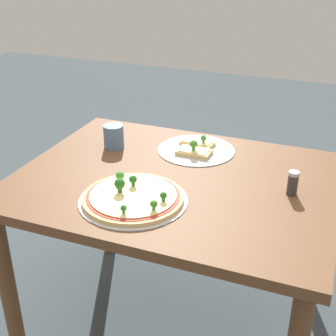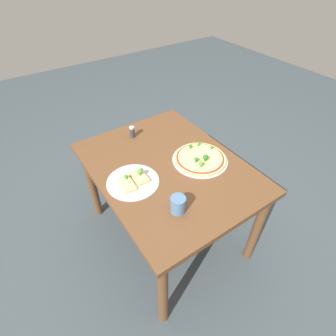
{
  "view_description": "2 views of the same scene",
  "coord_description": "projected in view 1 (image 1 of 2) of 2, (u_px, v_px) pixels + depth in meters",
  "views": [
    {
      "loc": [
        -0.51,
        1.38,
        1.48
      ],
      "look_at": [
        0.04,
        -0.02,
        0.73
      ],
      "focal_mm": 50.0,
      "sensor_mm": 36.0,
      "label": 1
    },
    {
      "loc": [
        1.02,
        -0.69,
        1.79
      ],
      "look_at": [
        0.04,
        -0.02,
        0.73
      ],
      "focal_mm": 28.0,
      "sensor_mm": 36.0,
      "label": 2
    }
  ],
  "objects": [
    {
      "name": "pizza_tray_slice",
      "position": [
        196.0,
        148.0,
        1.86
      ],
      "size": [
        0.31,
        0.31,
        0.07
      ],
      "color": "#B7B7BC",
      "rests_on": "dining_table"
    },
    {
      "name": "drinking_cup",
      "position": [
        114.0,
        136.0,
        1.88
      ],
      "size": [
        0.08,
        0.08,
        0.09
      ],
      "primitive_type": "cylinder",
      "color": "#4C7099",
      "rests_on": "dining_table"
    },
    {
      "name": "dining_table",
      "position": [
        176.0,
        201.0,
        1.7
      ],
      "size": [
        1.13,
        0.86,
        0.71
      ],
      "color": "brown",
      "rests_on": "ground_plane"
    },
    {
      "name": "pizza_tray_whole",
      "position": [
        133.0,
        197.0,
        1.51
      ],
      "size": [
        0.36,
        0.36,
        0.07
      ],
      "color": "#B7B7BC",
      "rests_on": "dining_table"
    },
    {
      "name": "condiment_shaker",
      "position": [
        293.0,
        183.0,
        1.54
      ],
      "size": [
        0.04,
        0.04,
        0.08
      ],
      "color": "#333338",
      "rests_on": "dining_table"
    },
    {
      "name": "ground_plane",
      "position": [
        175.0,
        326.0,
        1.98
      ],
      "size": [
        8.0,
        8.0,
        0.0
      ],
      "primitive_type": "plane",
      "color": "#3D474C"
    }
  ]
}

